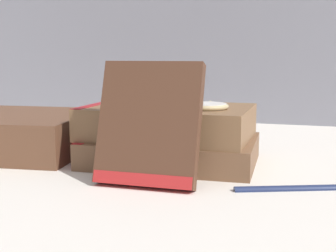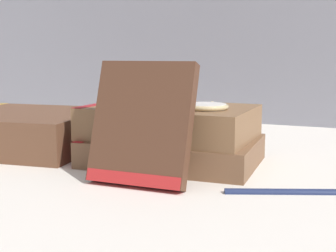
{
  "view_description": "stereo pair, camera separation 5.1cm",
  "coord_description": "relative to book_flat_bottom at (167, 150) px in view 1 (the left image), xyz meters",
  "views": [
    {
      "loc": [
        0.19,
        -0.46,
        0.13
      ],
      "look_at": [
        0.04,
        0.04,
        0.05
      ],
      "focal_mm": 50.0,
      "sensor_mm": 36.0,
      "label": 1
    },
    {
      "loc": [
        0.24,
        -0.44,
        0.13
      ],
      "look_at": [
        0.04,
        0.04,
        0.05
      ],
      "focal_mm": 50.0,
      "sensor_mm": 36.0,
      "label": 2
    }
  ],
  "objects": [
    {
      "name": "ground_plane",
      "position": [
        -0.04,
        -0.06,
        -0.01
      ],
      "size": [
        3.0,
        3.0,
        0.0
      ],
      "primitive_type": "plane",
      "color": "silver"
    },
    {
      "name": "book_flat_bottom",
      "position": [
        0.0,
        0.0,
        0.0
      ],
      "size": [
        0.2,
        0.14,
        0.03
      ],
      "rotation": [
        0.0,
        0.0,
        0.04
      ],
      "color": "brown",
      "rests_on": "ground_plane"
    },
    {
      "name": "fountain_pen",
      "position": [
        0.16,
        -0.07,
        -0.01
      ],
      "size": [
        0.14,
        0.06,
        0.01
      ],
      "rotation": [
        0.0,
        0.0,
        0.36
      ],
      "color": "#1E284C",
      "rests_on": "ground_plane"
    },
    {
      "name": "pocket_watch",
      "position": [
        0.05,
        -0.01,
        0.05
      ],
      "size": [
        0.05,
        0.05,
        0.01
      ],
      "color": "silver",
      "rests_on": "book_flat_top"
    },
    {
      "name": "book_flat_top",
      "position": [
        -0.0,
        0.0,
        0.03
      ],
      "size": [
        0.19,
        0.13,
        0.04
      ],
      "rotation": [
        0.0,
        0.0,
        -0.01
      ],
      "color": "brown",
      "rests_on": "book_flat_bottom"
    },
    {
      "name": "book_leaning_front",
      "position": [
        0.01,
        -0.09,
        0.04
      ],
      "size": [
        0.1,
        0.05,
        0.12
      ],
      "rotation": [
        -0.32,
        0.0,
        0.0
      ],
      "color": "#4C2D1E",
      "rests_on": "ground_plane"
    },
    {
      "name": "book_side_left",
      "position": [
        -0.22,
        0.0,
        0.01
      ],
      "size": [
        0.21,
        0.2,
        0.05
      ],
      "rotation": [
        0.0,
        0.0,
        0.1
      ],
      "color": "brown",
      "rests_on": "ground_plane"
    },
    {
      "name": "reading_glasses",
      "position": [
        -0.03,
        0.13,
        -0.01
      ],
      "size": [
        0.1,
        0.05,
        0.0
      ],
      "rotation": [
        0.0,
        0.0,
        0.1
      ],
      "color": "#4C3828",
      "rests_on": "ground_plane"
    }
  ]
}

